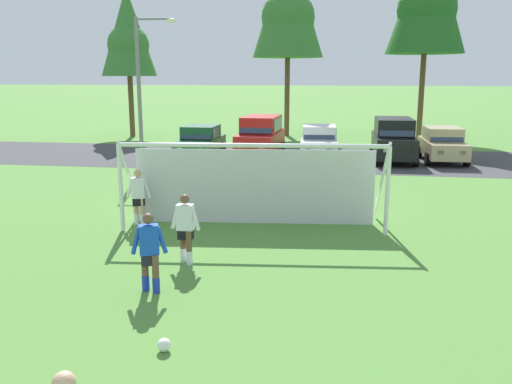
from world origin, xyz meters
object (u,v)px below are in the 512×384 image
object	(u,v)px
parked_car_slot_center_left	(319,142)
parked_car_slot_center_right	(442,144)
soccer_goal	(254,182)
player_winger_left	(186,229)
parked_car_slot_center	(393,139)
parked_car_slot_left	(261,136)
street_lamp	(143,92)
player_striker_near	(139,197)
parked_car_slot_far_left	(201,142)
soccer_ball	(164,345)
player_winger_right	(150,253)

from	to	relation	value
parked_car_slot_center_left	parked_car_slot_center_right	distance (m)	6.16
parked_car_slot_center_right	soccer_goal	bearing A→B (deg)	-120.10
player_winger_left	parked_car_slot_center	bearing A→B (deg)	69.23
player_winger_left	parked_car_slot_left	distance (m)	16.51
parked_car_slot_center_right	street_lamp	xyz separation A→B (m)	(-13.99, -4.27, 2.65)
player_striker_near	parked_car_slot_far_left	bearing A→B (deg)	96.49
player_striker_near	parked_car_slot_far_left	distance (m)	12.54
player_striker_near	parked_car_slot_center_right	distance (m)	17.23
soccer_goal	parked_car_slot_center_left	distance (m)	13.06
player_striker_near	street_lamp	world-z (taller)	street_lamp
parked_car_slot_center_left	parked_car_slot_center_right	size ratio (longest dim) A/B	1.01
parked_car_slot_far_left	parked_car_slot_center	world-z (taller)	parked_car_slot_center
player_striker_near	player_winger_left	size ratio (longest dim) A/B	1.00
parked_car_slot_left	parked_car_slot_center_right	size ratio (longest dim) A/B	1.10
soccer_ball	player_winger_left	bearing A→B (deg)	101.28
parked_car_slot_center	soccer_goal	bearing A→B (deg)	-111.71
player_winger_left	parked_car_slot_center_right	xyz separation A→B (m)	(8.55, 16.35, 0.05)
soccer_ball	parked_car_slot_left	world-z (taller)	parked_car_slot_left
parked_car_slot_center_left	player_winger_left	bearing A→B (deg)	-98.31
player_winger_left	parked_car_slot_far_left	world-z (taller)	parked_car_slot_far_left
player_winger_right	parked_car_slot_center_right	size ratio (longest dim) A/B	0.39
player_striker_near	parked_car_slot_center_left	distance (m)	14.24
soccer_goal	player_winger_left	size ratio (longest dim) A/B	4.62
player_winger_right	parked_car_slot_far_left	distance (m)	17.50
parked_car_slot_far_left	player_winger_left	bearing A→B (deg)	-76.54
soccer_goal	parked_car_slot_left	bearing A→B (deg)	97.55
player_winger_right	parked_car_slot_far_left	world-z (taller)	parked_car_slot_far_left
soccer_goal	soccer_ball	bearing A→B (deg)	-91.92
player_striker_near	parked_car_slot_center_left	world-z (taller)	parked_car_slot_center_left
parked_car_slot_center	parked_car_slot_far_left	bearing A→B (deg)	-175.56
player_winger_right	parked_car_slot_far_left	size ratio (longest dim) A/B	0.39
player_striker_near	player_winger_right	xyz separation A→B (m)	(2.04, -4.70, 0.00)
street_lamp	soccer_ball	bearing A→B (deg)	-68.83
soccer_ball	parked_car_slot_center_left	xyz separation A→B (m)	(1.59, 20.43, 0.77)
player_striker_near	parked_car_slot_center_right	xyz separation A→B (m)	(10.82, 13.41, 0.05)
parked_car_slot_left	street_lamp	size ratio (longest dim) A/B	0.69
parked_car_slot_far_left	street_lamp	size ratio (longest dim) A/B	0.62
soccer_goal	player_striker_near	xyz separation A→B (m)	(-3.32, -0.47, -0.47)
player_winger_right	street_lamp	size ratio (longest dim) A/B	0.24
soccer_goal	player_winger_right	bearing A→B (deg)	-103.97
player_striker_near	parked_car_slot_center_right	size ratio (longest dim) A/B	0.39
player_striker_near	soccer_ball	bearing A→B (deg)	-66.22
soccer_ball	player_winger_right	bearing A→B (deg)	114.48
parked_car_slot_far_left	parked_car_slot_center_left	distance (m)	6.16
parked_car_slot_left	parked_car_slot_center_left	distance (m)	3.09
soccer_ball	parked_car_slot_center_left	distance (m)	20.51
soccer_ball	parked_car_slot_far_left	world-z (taller)	parked_car_slot_far_left
parked_car_slot_center_left	street_lamp	world-z (taller)	street_lamp
soccer_ball	street_lamp	world-z (taller)	street_lamp
soccer_ball	street_lamp	bearing A→B (deg)	111.17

